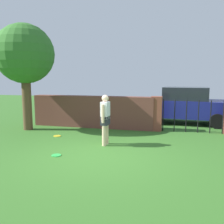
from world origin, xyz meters
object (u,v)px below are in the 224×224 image
frisbee_yellow (57,136)px  frisbee_green (56,155)px  tree (25,55)px  car (185,105)px  person (105,117)px

frisbee_yellow → frisbee_green: same height
frisbee_yellow → frisbee_green: (1.03, -2.07, 0.00)m
tree → frisbee_yellow: tree is taller
tree → frisbee_yellow: (1.74, -0.79, -3.05)m
car → frisbee_yellow: 6.12m
frisbee_green → person: bearing=53.8°
tree → person: 4.61m
car → tree: bearing=-150.7°
tree → frisbee_yellow: size_ratio=15.93×
person → frisbee_green: 1.95m
tree → person: size_ratio=2.65×
frisbee_green → frisbee_yellow: bearing=116.5°
frisbee_green → tree: bearing=134.0°
tree → person: bearing=-21.1°
person → frisbee_yellow: person is taller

